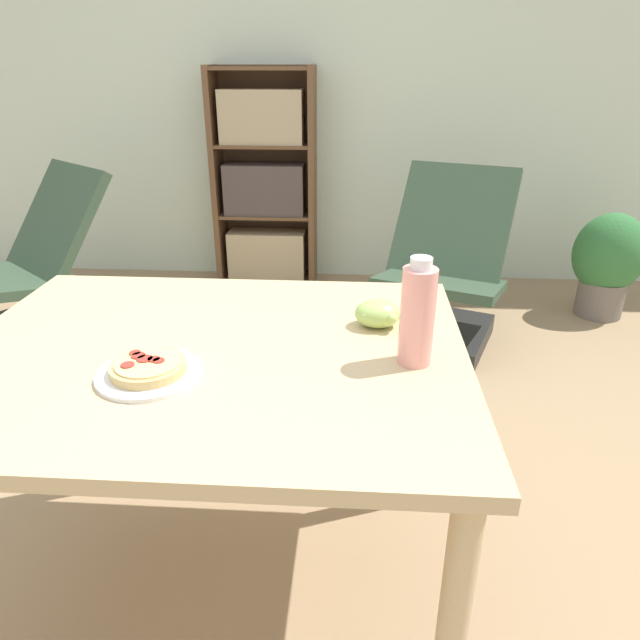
% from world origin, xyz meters
% --- Properties ---
extents(ground_plane, '(14.00, 14.00, 0.00)m').
position_xyz_m(ground_plane, '(0.00, 0.00, 0.00)').
color(ground_plane, '#9E7F5B').
extents(wall_back, '(8.00, 0.05, 2.60)m').
position_xyz_m(wall_back, '(0.00, 2.62, 1.30)').
color(wall_back, silver).
rests_on(wall_back, ground_plane).
extents(dining_table, '(1.19, 0.92, 0.77)m').
position_xyz_m(dining_table, '(0.06, -0.06, 0.67)').
color(dining_table, '#D1B27F').
rests_on(dining_table, ground_plane).
extents(pizza_on_plate, '(0.22, 0.22, 0.04)m').
position_xyz_m(pizza_on_plate, '(-0.03, -0.19, 0.78)').
color(pizza_on_plate, white).
rests_on(pizza_on_plate, dining_table).
extents(grape_bunch, '(0.11, 0.09, 0.07)m').
position_xyz_m(grape_bunch, '(0.46, 0.09, 0.80)').
color(grape_bunch, '#A8CC66').
rests_on(grape_bunch, dining_table).
extents(drink_bottle, '(0.07, 0.07, 0.24)m').
position_xyz_m(drink_bottle, '(0.53, -0.09, 0.88)').
color(drink_bottle, pink).
rests_on(drink_bottle, dining_table).
extents(lounge_chair_near, '(0.88, 0.96, 0.88)m').
position_xyz_m(lounge_chair_near, '(-1.29, 1.51, 0.29)').
color(lounge_chair_near, black).
rests_on(lounge_chair_near, ground_plane).
extents(lounge_chair_far, '(0.79, 0.92, 0.88)m').
position_xyz_m(lounge_chair_far, '(0.85, 1.61, 0.29)').
color(lounge_chair_far, black).
rests_on(lounge_chair_far, ground_plane).
extents(bookshelf, '(0.65, 0.28, 1.36)m').
position_xyz_m(bookshelf, '(-0.20, 2.46, 0.65)').
color(bookshelf, brown).
rests_on(bookshelf, ground_plane).
extents(potted_plant_floor, '(0.40, 0.34, 0.61)m').
position_xyz_m(potted_plant_floor, '(1.84, 2.00, 0.33)').
color(potted_plant_floor, '#70665B').
rests_on(potted_plant_floor, ground_plane).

